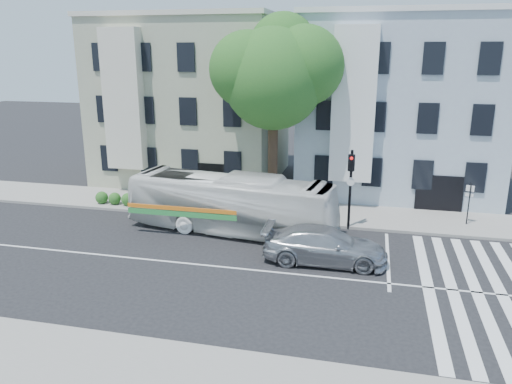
% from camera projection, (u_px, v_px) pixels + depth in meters
% --- Properties ---
extents(ground, '(120.00, 120.00, 0.00)m').
position_uv_depth(ground, '(233.00, 268.00, 21.45)').
color(ground, black).
rests_on(ground, ground).
extents(sidewalk_far, '(80.00, 4.00, 0.15)m').
position_uv_depth(sidewalk_far, '(271.00, 210.00, 28.92)').
color(sidewalk_far, gray).
rests_on(sidewalk_far, ground).
extents(sidewalk_near, '(80.00, 4.00, 0.15)m').
position_uv_depth(sidewalk_near, '(156.00, 383.00, 13.95)').
color(sidewalk_near, gray).
rests_on(sidewalk_near, ground).
extents(building_left, '(12.00, 10.00, 11.00)m').
position_uv_depth(building_left, '(195.00, 101.00, 35.50)').
color(building_left, '#9E9F86').
rests_on(building_left, ground).
extents(building_right, '(12.00, 10.00, 11.00)m').
position_uv_depth(building_right, '(398.00, 106.00, 32.44)').
color(building_right, '#9DA9BB').
rests_on(building_right, ground).
extents(street_tree, '(7.30, 5.90, 11.10)m').
position_uv_depth(street_tree, '(275.00, 72.00, 27.45)').
color(street_tree, '#2D2116').
rests_on(street_tree, ground).
extents(bus, '(4.05, 11.07, 3.01)m').
position_uv_depth(bus, '(231.00, 204.00, 25.32)').
color(bus, silver).
rests_on(bus, ground).
extents(sedan, '(2.31, 5.48, 1.58)m').
position_uv_depth(sedan, '(325.00, 245.00, 21.86)').
color(sedan, '#AEAFB5').
rests_on(sedan, ground).
extents(hedge, '(8.31, 3.56, 0.70)m').
position_uv_depth(hedge, '(168.00, 202.00, 28.96)').
color(hedge, '#295E1E').
rests_on(hedge, sidewalk_far).
extents(traffic_signal, '(0.42, 0.53, 4.21)m').
position_uv_depth(traffic_signal, '(351.00, 179.00, 25.27)').
color(traffic_signal, black).
rests_on(traffic_signal, ground).
extents(far_sign_pole, '(0.39, 0.22, 2.25)m').
position_uv_depth(far_sign_pole, '(469.00, 198.00, 26.03)').
color(far_sign_pole, black).
rests_on(far_sign_pole, sidewalk_far).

